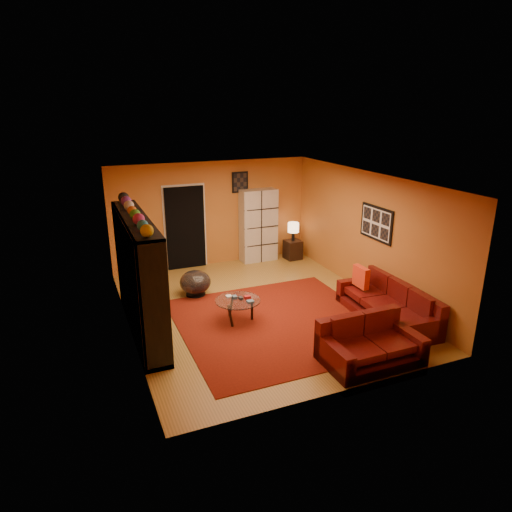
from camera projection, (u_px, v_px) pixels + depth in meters
name	position (u px, v px, depth m)	size (l,w,h in m)	color
floor	(258.00, 309.00, 9.15)	(6.00, 6.00, 0.00)	olive
ceiling	(259.00, 179.00, 8.32)	(6.00, 6.00, 0.00)	white
wall_back	(212.00, 214.00, 11.36)	(6.00, 6.00, 0.00)	#B86828
wall_front	(345.00, 309.00, 6.10)	(6.00, 6.00, 0.00)	#B86828
wall_left	(125.00, 264.00, 7.82)	(6.00, 6.00, 0.00)	#B86828
wall_right	(367.00, 234.00, 9.64)	(6.00, 6.00, 0.00)	#B86828
rug	(278.00, 322.00, 8.57)	(3.60, 3.60, 0.01)	#5B120A
doorway	(185.00, 228.00, 11.16)	(0.95, 0.10, 2.04)	black
wall_art_right	(376.00, 223.00, 9.28)	(0.03, 1.00, 0.70)	black
wall_art_back	(240.00, 182.00, 11.38)	(0.42, 0.03, 0.52)	black
entertainment_unit	(139.00, 276.00, 7.99)	(0.45, 3.00, 2.10)	black
tv	(143.00, 281.00, 7.94)	(0.12, 0.90, 0.52)	black
sofa	(390.00, 305.00, 8.63)	(1.04, 2.27, 0.85)	#490A09
loveseat	(368.00, 344.00, 7.26)	(1.54, 0.93, 0.85)	#490A09
throw_pillow	(361.00, 277.00, 9.09)	(0.12, 0.42, 0.42)	#F63B1B
coffee_table	(238.00, 302.00, 8.52)	(0.85, 0.85, 0.43)	silver
storage_cabinet	(258.00, 225.00, 11.73)	(0.93, 0.42, 1.87)	beige
bowl_chair	(195.00, 282.00, 9.72)	(0.66, 0.66, 0.54)	black
side_table	(293.00, 250.00, 12.04)	(0.40, 0.40, 0.50)	black
table_lamp	(293.00, 228.00, 11.85)	(0.29, 0.29, 0.48)	black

